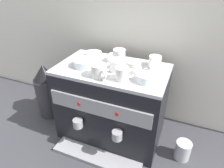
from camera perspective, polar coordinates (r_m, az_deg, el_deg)
ground_plane at (r=1.40m, az=0.00°, el=-13.50°), size 4.00×4.00×0.00m
tiled_backsplash_wall at (r=1.38m, az=4.88°, el=9.28°), size 2.80×0.03×0.95m
espresso_machine at (r=1.24m, az=-0.08°, el=-5.61°), size 0.63×0.48×0.48m
ceramic_cup_0 at (r=1.17m, az=1.86°, el=8.11°), size 0.10×0.10×0.08m
ceramic_cup_1 at (r=1.07m, az=1.15°, el=5.42°), size 0.10×0.10×0.06m
ceramic_cup_2 at (r=1.06m, az=6.10°, el=5.04°), size 0.09×0.10×0.06m
ceramic_cup_3 at (r=1.01m, az=-3.77°, el=3.83°), size 0.11×0.09×0.07m
ceramic_cup_4 at (r=0.98m, az=3.18°, el=2.98°), size 0.10×0.07×0.07m
ceramic_cup_5 at (r=1.14m, az=12.25°, el=6.37°), size 0.07×0.10×0.06m
ceramic_bowl_0 at (r=1.14m, az=-7.96°, el=6.04°), size 0.13×0.13×0.04m
ceramic_bowl_1 at (r=1.25m, az=-5.42°, el=8.37°), size 0.11×0.11×0.04m
ceramic_bowl_2 at (r=0.98m, az=9.75°, el=1.56°), size 0.09×0.09×0.04m
coffee_grinder at (r=1.51m, az=-18.26°, el=-1.89°), size 0.17×0.17×0.41m
milk_pitcher at (r=1.27m, az=19.77°, el=-17.57°), size 0.09×0.09×0.12m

